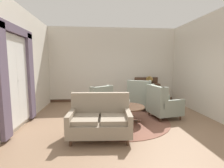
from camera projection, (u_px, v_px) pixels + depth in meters
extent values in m
plane|color=#896B51|center=(123.00, 124.00, 4.70)|extent=(8.41, 8.41, 0.00)
cube|color=silver|center=(113.00, 65.00, 7.47)|extent=(5.81, 0.08, 3.27)
cube|color=silver|center=(29.00, 66.00, 5.13)|extent=(0.08, 4.21, 3.27)
cube|color=silver|center=(202.00, 65.00, 5.65)|extent=(0.08, 4.21, 3.27)
cube|color=#4C3323|center=(113.00, 100.00, 7.60)|extent=(5.65, 0.03, 0.12)
cylinder|color=brown|center=(122.00, 120.00, 4.99)|extent=(2.79, 2.79, 0.01)
cube|color=silver|center=(17.00, 81.00, 4.23)|extent=(0.03, 1.12, 2.19)
cube|color=white|center=(17.00, 81.00, 4.23)|extent=(0.02, 1.20, 2.27)
cube|color=white|center=(18.00, 81.00, 4.23)|extent=(0.02, 0.04, 2.19)
cube|color=white|center=(18.00, 81.00, 4.23)|extent=(0.02, 1.12, 0.04)
cube|color=#605166|center=(3.00, 82.00, 3.50)|extent=(0.10, 0.32, 2.49)
cube|color=#605166|center=(30.00, 77.00, 4.96)|extent=(0.10, 0.32, 2.49)
cube|color=#605166|center=(16.00, 30.00, 4.08)|extent=(0.10, 1.80, 0.20)
cylinder|color=#4C3323|center=(128.00, 107.00, 4.77)|extent=(0.97, 0.97, 0.04)
cylinder|color=#4C3323|center=(128.00, 114.00, 4.80)|extent=(0.10, 0.10, 0.40)
cube|color=#4C3323|center=(135.00, 121.00, 4.83)|extent=(0.28, 0.08, 0.07)
cube|color=#4C3323|center=(123.00, 119.00, 5.01)|extent=(0.18, 0.28, 0.07)
cube|color=#4C3323|center=(124.00, 124.00, 4.63)|extent=(0.20, 0.27, 0.07)
cylinder|color=beige|center=(127.00, 106.00, 4.71)|extent=(0.10, 0.10, 0.02)
ellipsoid|color=beige|center=(127.00, 102.00, 4.69)|extent=(0.19, 0.19, 0.23)
cylinder|color=beige|center=(127.00, 96.00, 4.67)|extent=(0.09, 0.09, 0.10)
torus|color=beige|center=(127.00, 94.00, 4.67)|extent=(0.15, 0.15, 0.02)
cube|color=gray|center=(100.00, 127.00, 3.76)|extent=(1.44, 0.91, 0.28)
cube|color=gray|center=(100.00, 104.00, 4.05)|extent=(1.39, 0.23, 0.58)
cube|color=gray|center=(86.00, 119.00, 3.69)|extent=(0.59, 0.66, 0.10)
cube|color=gray|center=(113.00, 119.00, 3.70)|extent=(0.59, 0.66, 0.10)
cube|color=gray|center=(71.00, 117.00, 3.66)|extent=(0.16, 0.73, 0.21)
cube|color=gray|center=(128.00, 117.00, 3.70)|extent=(0.16, 0.73, 0.21)
cylinder|color=#4C3323|center=(70.00, 143.00, 3.44)|extent=(0.06, 0.06, 0.14)
cylinder|color=#4C3323|center=(128.00, 142.00, 3.47)|extent=(0.06, 0.06, 0.14)
cylinder|color=#4C3323|center=(76.00, 130.00, 4.10)|extent=(0.06, 0.06, 0.14)
cylinder|color=#4C3323|center=(124.00, 129.00, 4.13)|extent=(0.06, 0.06, 0.14)
cube|color=gray|center=(97.00, 106.00, 5.57)|extent=(1.11, 1.12, 0.27)
cube|color=gray|center=(103.00, 95.00, 5.26)|extent=(0.69, 0.56, 0.57)
cube|color=gray|center=(109.00, 92.00, 5.54)|extent=(0.20, 0.22, 0.44)
cube|color=gray|center=(93.00, 94.00, 5.10)|extent=(0.20, 0.22, 0.44)
cube|color=gray|center=(103.00, 98.00, 5.80)|extent=(0.52, 0.65, 0.19)
cube|color=gray|center=(87.00, 101.00, 5.36)|extent=(0.52, 0.65, 0.19)
cylinder|color=#4C3323|center=(98.00, 109.00, 6.04)|extent=(0.06, 0.06, 0.14)
cylinder|color=#4C3323|center=(84.00, 112.00, 5.65)|extent=(0.06, 0.06, 0.14)
cylinder|color=#4C3323|center=(110.00, 113.00, 5.54)|extent=(0.06, 0.06, 0.14)
cylinder|color=#4C3323|center=(95.00, 117.00, 5.15)|extent=(0.06, 0.06, 0.14)
cube|color=gray|center=(164.00, 109.00, 5.23)|extent=(0.99, 0.98, 0.27)
cube|color=gray|center=(155.00, 96.00, 5.08)|extent=(0.30, 0.84, 0.62)
cube|color=gray|center=(165.00, 95.00, 4.75)|extent=(0.22, 0.14, 0.47)
cube|color=gray|center=(151.00, 91.00, 5.44)|extent=(0.22, 0.14, 0.47)
cube|color=gray|center=(173.00, 104.00, 4.87)|extent=(0.75, 0.25, 0.23)
cube|color=gray|center=(159.00, 99.00, 5.56)|extent=(0.75, 0.25, 0.23)
cylinder|color=#4C3323|center=(180.00, 118.00, 5.03)|extent=(0.06, 0.06, 0.14)
cylinder|color=#4C3323|center=(167.00, 112.00, 5.67)|extent=(0.06, 0.06, 0.14)
cylinder|color=#4C3323|center=(161.00, 120.00, 4.84)|extent=(0.06, 0.06, 0.14)
cylinder|color=#4C3323|center=(149.00, 113.00, 5.48)|extent=(0.06, 0.06, 0.14)
cube|color=gray|center=(140.00, 101.00, 6.28)|extent=(1.12, 1.15, 0.28)
cube|color=gray|center=(139.00, 90.00, 5.87)|extent=(0.80, 0.47, 0.69)
cube|color=gray|center=(149.00, 88.00, 5.83)|extent=(0.17, 0.22, 0.52)
cube|color=gray|center=(129.00, 87.00, 6.06)|extent=(0.17, 0.22, 0.52)
cube|color=gray|center=(150.00, 95.00, 6.18)|extent=(0.42, 0.76, 0.22)
cube|color=gray|center=(131.00, 94.00, 6.42)|extent=(0.42, 0.76, 0.22)
cylinder|color=#4C3323|center=(150.00, 105.00, 6.54)|extent=(0.06, 0.06, 0.14)
cylinder|color=#4C3323|center=(134.00, 104.00, 6.76)|extent=(0.06, 0.06, 0.14)
cylinder|color=#4C3323|center=(148.00, 110.00, 5.85)|extent=(0.06, 0.06, 0.14)
cylinder|color=#4C3323|center=(129.00, 108.00, 6.07)|extent=(0.06, 0.06, 0.14)
cylinder|color=#4C3323|center=(160.00, 92.00, 6.21)|extent=(0.59, 0.59, 0.03)
cylinder|color=#4C3323|center=(160.00, 101.00, 6.25)|extent=(0.07, 0.07, 0.62)
cylinder|color=#4C3323|center=(160.00, 108.00, 6.29)|extent=(0.38, 0.38, 0.04)
cube|color=#4C3323|center=(147.00, 92.00, 7.45)|extent=(1.07, 0.37, 0.71)
cube|color=#4C3323|center=(146.00, 80.00, 7.56)|extent=(1.07, 0.04, 0.27)
cube|color=#4C3323|center=(137.00, 101.00, 7.32)|extent=(0.06, 0.06, 0.10)
cube|color=#4C3323|center=(158.00, 101.00, 7.41)|extent=(0.06, 0.06, 0.10)
cube|color=#4C3323|center=(135.00, 100.00, 7.59)|extent=(0.06, 0.06, 0.10)
cube|color=#4C3323|center=(156.00, 100.00, 7.68)|extent=(0.06, 0.06, 0.10)
cube|color=#4C3323|center=(147.00, 82.00, 7.38)|extent=(0.24, 0.24, 0.14)
cone|color=#B28942|center=(149.00, 78.00, 7.28)|extent=(0.43, 0.48, 0.41)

